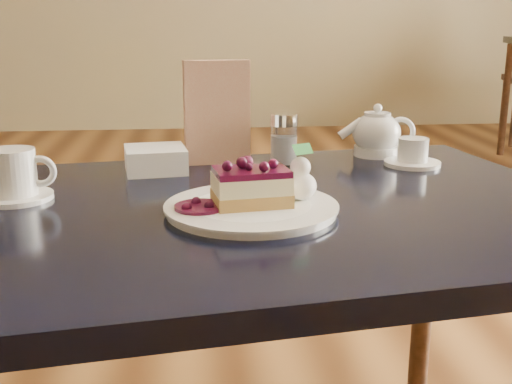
{
  "coord_description": "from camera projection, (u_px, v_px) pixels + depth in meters",
  "views": [
    {
      "loc": [
        0.04,
        -0.73,
        0.95
      ],
      "look_at": [
        0.12,
        0.09,
        0.73
      ],
      "focal_mm": 45.0,
      "sensor_mm": 36.0,
      "label": 1
    }
  ],
  "objects": [
    {
      "name": "napkin_stack",
      "position": [
        156.0,
        159.0,
        1.18
      ],
      "size": [
        0.12,
        0.12,
        0.05
      ],
      "primitive_type": "cube",
      "rotation": [
        0.0,
        0.0,
        0.14
      ],
      "color": "white",
      "rests_on": "main_table"
    },
    {
      "name": "dessert_plate",
      "position": [
        251.0,
        209.0,
        0.93
      ],
      "size": [
        0.25,
        0.25,
        0.01
      ],
      "primitive_type": "cylinder",
      "color": "white",
      "rests_on": "main_table"
    },
    {
      "name": "tea_set",
      "position": [
        383.0,
        139.0,
        1.3
      ],
      "size": [
        0.2,
        0.2,
        0.1
      ],
      "color": "white",
      "rests_on": "main_table"
    },
    {
      "name": "coffee_set",
      "position": [
        15.0,
        177.0,
        1.0
      ],
      "size": [
        0.13,
        0.12,
        0.08
      ],
      "color": "white",
      "rests_on": "main_table"
    },
    {
      "name": "berry_sauce",
      "position": [
        200.0,
        207.0,
        0.91
      ],
      "size": [
        0.07,
        0.07,
        0.01
      ],
      "primitive_type": "cylinder",
      "color": "#450328",
      "rests_on": "dessert_plate"
    },
    {
      "name": "whipped_cream",
      "position": [
        300.0,
        186.0,
        0.95
      ],
      "size": [
        0.05,
        0.05,
        0.04
      ],
      "color": "white",
      "rests_on": "dessert_plate"
    },
    {
      "name": "menu_card",
      "position": [
        217.0,
        113.0,
        1.23
      ],
      "size": [
        0.13,
        0.04,
        0.2
      ],
      "primitive_type": "cube",
      "rotation": [
        0.0,
        0.0,
        0.14
      ],
      "color": "beige",
      "rests_on": "main_table"
    },
    {
      "name": "sugar_shaker",
      "position": [
        284.0,
        139.0,
        1.23
      ],
      "size": [
        0.05,
        0.05,
        0.1
      ],
      "color": "white",
      "rests_on": "main_table"
    },
    {
      "name": "cheesecake_slice",
      "position": [
        251.0,
        187.0,
        0.93
      ],
      "size": [
        0.12,
        0.09,
        0.05
      ],
      "rotation": [
        0.0,
        0.0,
        0.14
      ],
      "color": "#B69940",
      "rests_on": "dessert_plate"
    },
    {
      "name": "main_table",
      "position": [
        245.0,
        248.0,
        1.0
      ],
      "size": [
        1.17,
        0.87,
        0.68
      ],
      "rotation": [
        0.0,
        0.0,
        0.14
      ],
      "color": "black",
      "rests_on": "ground"
    }
  ]
}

